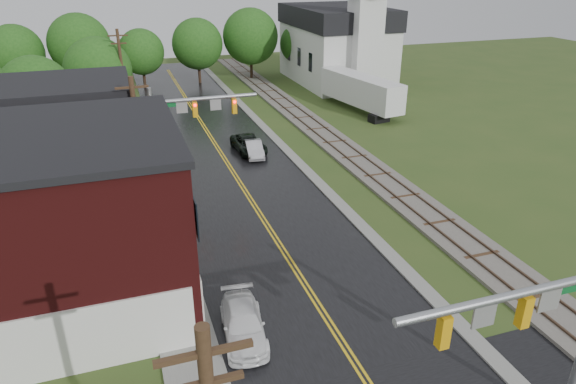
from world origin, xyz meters
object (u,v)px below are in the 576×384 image
sedan_silver (254,149)px  semi_trailer (361,90)px  utility_pole_c (123,76)px  traffic_signal_far (185,118)px  tree_left_e (100,72)px  church (340,37)px  utility_pole_b (140,151)px  brick_building (18,229)px  traffic_signal_near (541,321)px  suv_dark (249,144)px  pickup_white (243,324)px  tree_left_c (38,93)px

sedan_silver → semi_trailer: size_ratio=0.31×
utility_pole_c → sedan_silver: 16.27m
traffic_signal_far → tree_left_e: bearing=105.9°
church → sedan_silver: size_ratio=5.35×
utility_pole_c → tree_left_e: size_ratio=1.10×
traffic_signal_far → utility_pole_b: bearing=-123.7°
brick_building → utility_pole_c: size_ratio=1.59×
brick_building → traffic_signal_near: bearing=-39.2°
semi_trailer → suv_dark: bearing=-149.5°
traffic_signal_far → utility_pole_c: size_ratio=0.82×
traffic_signal_near → sedan_silver: (-1.02, 29.26, -4.35)m
brick_building → traffic_signal_far: brick_building is taller
sedan_silver → semi_trailer: (14.36, 9.69, 1.60)m
church → suv_dark: 28.19m
brick_building → church: bearing=50.0°
brick_building → traffic_signal_near: 20.60m
church → utility_pole_c: bearing=-160.0°
utility_pole_b → pickup_white: (2.96, -12.00, -4.10)m
traffic_signal_near → utility_pole_c: size_ratio=0.82×
traffic_signal_near → tree_left_c: size_ratio=0.96×
utility_pole_c → tree_left_c: size_ratio=1.18×
pickup_white → semi_trailer: 37.24m
brick_building → pickup_white: bearing=-30.0°
brick_building → church: church is taller
utility_pole_b → suv_dark: 14.42m
suv_dark → brick_building: bearing=-133.2°
traffic_signal_far → utility_pole_c: utility_pole_c is taller
pickup_white → tree_left_e: bearing=104.5°
traffic_signal_near → pickup_white: traffic_signal_near is taller
utility_pole_b → sedan_silver: bearing=45.0°
church → pickup_white: 50.08m
brick_building → utility_pole_c: utility_pole_c is taller
tree_left_c → tree_left_e: (5.00, 6.00, 0.30)m
traffic_signal_near → suv_dark: 30.73m
tree_left_c → tree_left_e: bearing=50.2°
utility_pole_c → suv_dark: 15.30m
tree_left_e → sedan_silver: bearing=-52.3°
brick_building → sedan_silver: bearing=47.4°
traffic_signal_far → brick_building: bearing=-126.9°
utility_pole_b → pickup_white: size_ratio=2.10×
suv_dark → sedan_silver: bearing=-86.2°
traffic_signal_near → pickup_white: size_ratio=1.71×
utility_pole_b → pickup_white: 13.02m
traffic_signal_far → utility_pole_c: (-3.33, 17.00, -0.25)m
pickup_white → traffic_signal_near: bearing=-41.1°
tree_left_e → semi_trailer: 26.26m
church → sedan_silver: church is taller
pickup_white → church: bearing=67.9°
tree_left_e → semi_trailer: bearing=-10.9°
church → suv_dark: bearing=-129.7°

